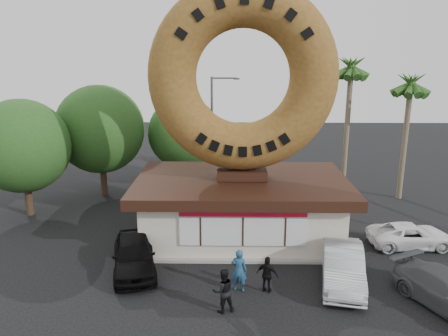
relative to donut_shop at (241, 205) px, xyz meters
The scene contains 15 objects.
ground 6.24m from the donut_shop, 90.00° to the right, with size 90.00×90.00×0.00m, color black.
donut_shop is the anchor object (origin of this frame).
giant_donut 6.79m from the donut_shop, 90.00° to the left, with size 9.51×9.51×2.42m, color brown.
tree_west 12.15m from the donut_shop, 143.55° to the left, with size 6.00×6.00×7.65m.
tree_mid 10.12m from the donut_shop, 113.92° to the left, with size 5.20×5.20×6.63m.
tree_far 13.59m from the donut_shop, 166.94° to the left, with size 5.60×5.60×7.14m.
palm_near 12.83m from the donut_shop, 46.90° to the left, with size 2.60×2.60×9.75m.
palm_far 14.00m from the donut_shop, 30.64° to the left, with size 2.60×2.60×8.75m.
street_lamp 10.54m from the donut_shop, 100.50° to the left, with size 2.11×0.20×8.00m.
person_left 5.72m from the donut_shop, 92.27° to the right, with size 0.68×0.45×1.88m, color navy.
person_center 7.29m from the donut_shop, 96.78° to the right, with size 0.88×0.68×1.80m, color black.
person_right 5.90m from the donut_shop, 80.47° to the right, with size 0.93×0.39×1.59m, color black.
car_black 6.48m from the donut_shop, 141.43° to the right, with size 1.87×4.66×1.59m, color black.
car_silver 6.61m from the donut_shop, 48.68° to the right, with size 1.67×4.80×1.58m, color #ABACB0.
car_white 8.89m from the donut_shop, ahead, with size 1.99×4.32×1.20m, color white.
Camera 1 is at (-0.58, -16.18, 9.84)m, focal length 35.00 mm.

